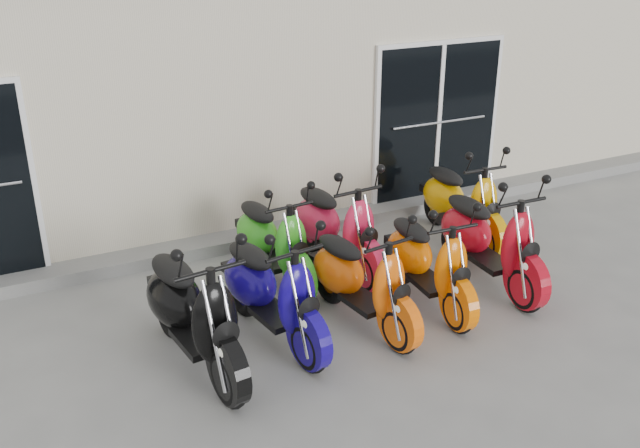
% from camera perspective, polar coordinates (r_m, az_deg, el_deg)
% --- Properties ---
extents(ground, '(80.00, 80.00, 0.00)m').
position_cam_1_polar(ground, '(7.58, 2.03, -6.83)').
color(ground, gray).
rests_on(ground, ground).
extents(building, '(14.00, 6.00, 3.20)m').
position_cam_1_polar(building, '(11.60, -10.38, 12.00)').
color(building, beige).
rests_on(building, ground).
extents(front_step, '(14.00, 0.40, 0.15)m').
position_cam_1_polar(front_step, '(9.17, -3.95, -0.73)').
color(front_step, gray).
rests_on(front_step, ground).
extents(door_right, '(2.02, 0.08, 2.22)m').
position_cam_1_polar(door_right, '(10.11, 9.39, 8.43)').
color(door_right, black).
rests_on(door_right, front_step).
extents(scooter_front_black, '(0.93, 2.04, 1.46)m').
position_cam_1_polar(scooter_front_black, '(6.41, -10.21, -5.75)').
color(scooter_front_black, black).
rests_on(scooter_front_black, ground).
extents(scooter_front_blue, '(0.93, 1.92, 1.36)m').
position_cam_1_polar(scooter_front_blue, '(6.75, -3.92, -4.31)').
color(scooter_front_blue, '#14067C').
rests_on(scooter_front_blue, ground).
extents(scooter_front_orange_a, '(0.86, 1.82, 1.30)m').
position_cam_1_polar(scooter_front_orange_a, '(7.01, 3.38, -3.48)').
color(scooter_front_orange_a, '#FF600A').
rests_on(scooter_front_orange_a, ground).
extents(scooter_front_orange_b, '(0.74, 1.77, 1.29)m').
position_cam_1_polar(scooter_front_orange_b, '(7.46, 8.73, -2.05)').
color(scooter_front_orange_b, '#FF6C01').
rests_on(scooter_front_orange_b, ground).
extents(scooter_front_red, '(0.76, 1.94, 1.41)m').
position_cam_1_polar(scooter_front_red, '(7.99, 13.50, -0.18)').
color(scooter_front_red, '#B20B1A').
rests_on(scooter_front_red, ground).
extents(scooter_back_green, '(0.78, 1.80, 1.29)m').
position_cam_1_polar(scooter_back_green, '(7.87, -3.81, -0.39)').
color(scooter_back_green, green).
rests_on(scooter_back_green, ground).
extents(scooter_back_red, '(0.83, 1.93, 1.39)m').
position_cam_1_polar(scooter_back_red, '(8.09, 1.33, 0.72)').
color(scooter_back_red, '#E51E48').
rests_on(scooter_back_red, ground).
extents(scooter_back_yellow, '(0.77, 1.86, 1.35)m').
position_cam_1_polar(scooter_back_yellow, '(9.03, 11.34, 2.58)').
color(scooter_back_yellow, '#E39D02').
rests_on(scooter_back_yellow, ground).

